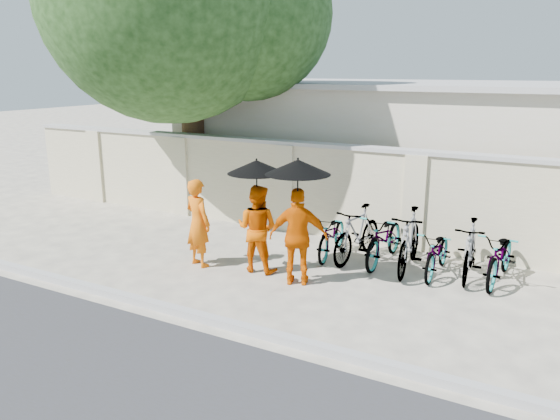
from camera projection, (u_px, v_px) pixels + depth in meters
The scene contains 17 objects.
ground at pixel (253, 281), 9.68m from camera, with size 80.00×80.00×0.00m, color beige.
kerb at pixel (194, 315), 8.23m from camera, with size 40.00×0.16×0.12m, color #A0A0A0.
compound_wall at pixel (370, 197), 11.68m from camera, with size 20.00×0.30×2.00m, color beige.
building_behind at pixel (456, 150), 14.29m from camera, with size 14.00×6.00×3.20m, color #BFB69C.
shade_tree at pixel (182, 5), 12.63m from camera, with size 6.70×6.20×8.20m.
monk_left at pixel (198, 223), 10.29m from camera, with size 0.61×0.40×1.69m, color #E16009.
monk_center at pixel (257, 228), 10.02m from camera, with size 0.79×0.62×1.64m, color #D15100.
parasol_center at pixel (257, 167), 9.64m from camera, with size 1.05×1.05×1.18m.
monk_right at pixel (298, 237), 9.38m from camera, with size 1.01×0.42×1.72m, color #D85600.
parasol_right at pixel (298, 167), 9.00m from camera, with size 1.10×1.10×1.24m.
bike_0 at pixel (332, 234), 10.92m from camera, with size 0.59×1.69×0.89m, color #969696.
bike_1 at pixel (357, 234), 10.65m from camera, with size 0.51×1.80×1.08m, color #969696.
bike_2 at pixel (385, 238), 10.50m from camera, with size 0.66×1.90×1.00m, color #969696.
bike_3 at pixel (409, 241), 10.09m from camera, with size 0.54×1.92×1.15m, color #969696.
bike_4 at pixel (438, 252), 9.91m from camera, with size 0.57×1.63×0.86m, color #969696.
bike_5 at pixel (470, 250), 9.76m from camera, with size 0.49×1.73×1.04m, color #969696.
bike_6 at pixel (501, 256), 9.54m from camera, with size 0.64×1.83×0.96m, color #969696.
Camera 1 is at (4.78, -7.70, 3.67)m, focal length 35.00 mm.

